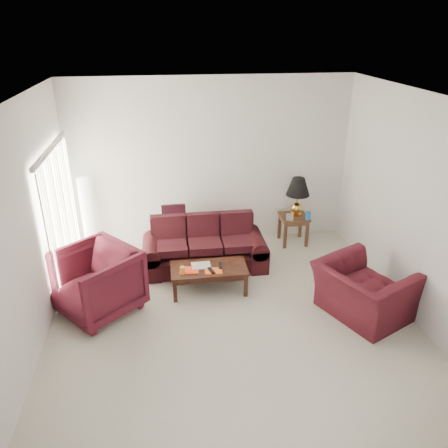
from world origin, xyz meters
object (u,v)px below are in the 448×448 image
(sofa, at_px, (204,245))
(coffee_table, at_px, (209,279))
(floor_lamp, at_px, (88,216))
(armchair_left, at_px, (96,282))
(end_table, at_px, (293,229))
(armchair_right, at_px, (363,291))

(sofa, relative_size, coffee_table, 1.77)
(floor_lamp, bearing_deg, armchair_left, -79.64)
(end_table, height_order, coffee_table, end_table)
(sofa, xyz_separation_m, armchair_left, (-1.63, -1.02, 0.06))
(floor_lamp, distance_m, armchair_left, 1.83)
(floor_lamp, relative_size, coffee_table, 1.25)
(floor_lamp, bearing_deg, end_table, -1.42)
(floor_lamp, bearing_deg, armchair_right, -30.89)
(floor_lamp, distance_m, coffee_table, 2.50)
(end_table, relative_size, floor_lamp, 0.38)
(end_table, distance_m, floor_lamp, 3.71)
(sofa, height_order, armchair_left, armchair_left)
(armchair_left, distance_m, coffee_table, 1.67)
(end_table, bearing_deg, armchair_right, -81.98)
(end_table, relative_size, armchair_right, 0.47)
(armchair_left, bearing_deg, armchair_right, 39.53)
(floor_lamp, xyz_separation_m, armchair_left, (0.33, -1.79, -0.24))
(coffee_table, bearing_deg, armchair_right, -21.61)
(floor_lamp, xyz_separation_m, armchair_right, (4.01, -2.40, -0.34))
(sofa, bearing_deg, armchair_left, -144.86)
(armchair_left, height_order, coffee_table, armchair_left)
(armchair_right, xyz_separation_m, coffee_table, (-2.06, 0.91, -0.18))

